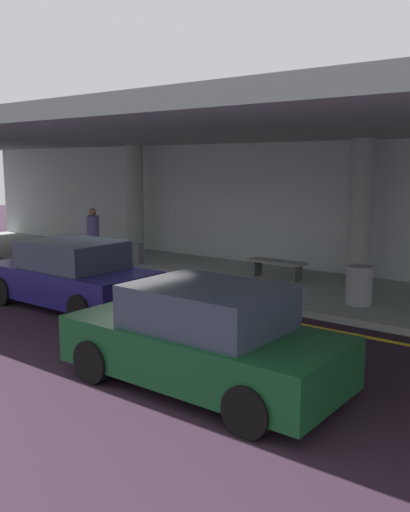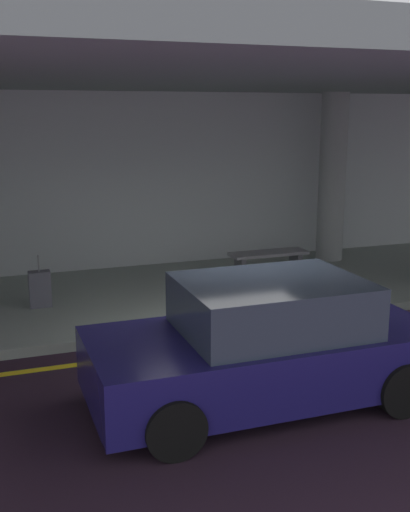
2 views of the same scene
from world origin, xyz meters
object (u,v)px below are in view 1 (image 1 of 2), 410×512
(bench_metal, at_px, (277,265))
(suitcase_upright_primary, at_px, (137,253))
(support_column_far_left, at_px, (135,200))
(car_navy, at_px, (71,275))
(trash_bin_steel, at_px, (359,285))
(support_column_left_mid, at_px, (360,212))
(traveler_with_luggage, at_px, (93,231))
(car_dark_green, at_px, (203,339))

(bench_metal, bearing_deg, suitcase_upright_primary, -172.13)
(support_column_far_left, bearing_deg, car_navy, -57.24)
(car_navy, height_order, trash_bin_steel, car_navy)
(support_column_left_mid, height_order, trash_bin_steel, support_column_left_mid)
(car_navy, relative_size, traveler_with_luggage, 2.44)
(traveler_with_luggage, distance_m, suitcase_upright_primary, 1.56)
(car_navy, bearing_deg, support_column_left_mid, -129.68)
(support_column_far_left, distance_m, car_navy, 6.97)
(support_column_far_left, height_order, car_navy, support_column_far_left)
(car_dark_green, height_order, bench_metal, car_dark_green)
(car_dark_green, relative_size, traveler_with_luggage, 2.44)
(car_navy, bearing_deg, car_dark_green, 157.60)
(car_dark_green, bearing_deg, car_navy, -21.90)
(suitcase_upright_primary, relative_size, trash_bin_steel, 1.06)
(car_dark_green, xyz_separation_m, trash_bin_steel, (0.09, 5.38, -0.14))
(support_column_left_mid, height_order, car_dark_green, support_column_left_mid)
(support_column_far_left, height_order, car_dark_green, support_column_far_left)
(support_column_left_mid, distance_m, traveler_with_luggage, 8.07)
(traveler_with_luggage, height_order, trash_bin_steel, traveler_with_luggage)
(support_column_left_mid, xyz_separation_m, suitcase_upright_primary, (-6.48, -1.48, -1.51))
(car_dark_green, xyz_separation_m, traveler_with_luggage, (-8.59, 5.46, 0.40))
(support_column_far_left, xyz_separation_m, suitcase_upright_primary, (1.52, -1.48, -1.51))
(bench_metal, height_order, trash_bin_steel, trash_bin_steel)
(car_navy, height_order, bench_metal, car_navy)
(support_column_left_mid, relative_size, trash_bin_steel, 4.29)
(traveler_with_luggage, height_order, bench_metal, traveler_with_luggage)
(car_dark_green, relative_size, car_navy, 1.00)
(traveler_with_luggage, relative_size, bench_metal, 1.05)
(support_column_far_left, xyz_separation_m, bench_metal, (6.09, -0.85, -1.47))
(car_navy, xyz_separation_m, bench_metal, (2.38, 4.91, -0.21))
(car_dark_green, relative_size, bench_metal, 2.56)
(bench_metal, bearing_deg, support_column_left_mid, 24.05)
(support_column_left_mid, height_order, car_navy, support_column_left_mid)
(car_navy, distance_m, traveler_with_luggage, 5.04)
(car_navy, distance_m, suitcase_upright_primary, 4.81)
(car_dark_green, bearing_deg, suitcase_upright_primary, -42.25)
(car_dark_green, bearing_deg, support_column_far_left, -43.08)
(car_navy, height_order, suitcase_upright_primary, car_navy)
(support_column_far_left, height_order, trash_bin_steel, support_column_far_left)
(suitcase_upright_primary, bearing_deg, bench_metal, 25.37)
(bench_metal, relative_size, trash_bin_steel, 1.88)
(traveler_with_luggage, bearing_deg, trash_bin_steel, 160.56)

